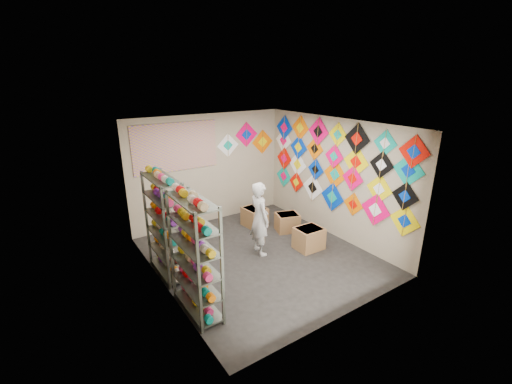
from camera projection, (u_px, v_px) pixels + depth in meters
ground at (260, 256)px, 7.09m from camera, size 4.50×4.50×0.00m
room_walls at (260, 180)px, 6.55m from camera, size 4.50×4.50×4.50m
shelf_rack_front at (195, 257)px, 5.18m from camera, size 0.40×1.10×1.90m
shelf_rack_back at (165, 227)px, 6.20m from camera, size 0.40×1.10×1.90m
string_spools at (178, 235)px, 5.66m from camera, size 0.12×2.36×0.12m
kite_wall_display at (333, 166)px, 7.60m from camera, size 0.05×4.32×2.09m
back_wall_kites at (247, 140)px, 8.79m from camera, size 1.68×0.02×0.89m
poster at (176, 147)px, 7.77m from camera, size 2.00×0.01×1.10m
shopkeeper at (260, 219)px, 6.98m from camera, size 0.64×0.48×1.56m
carton_a at (309, 238)px, 7.33m from camera, size 0.58×0.49×0.47m
carton_b at (287, 222)px, 8.18m from camera, size 0.63×0.57×0.43m
carton_c at (255, 217)px, 8.45m from camera, size 0.52×0.57×0.47m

